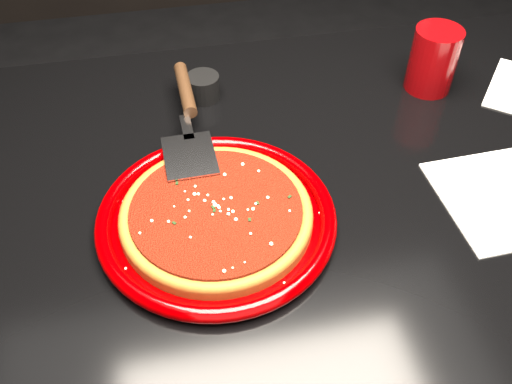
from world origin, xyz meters
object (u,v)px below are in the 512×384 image
Objects in this scene: plate at (217,218)px; cup at (433,60)px; table at (298,322)px; ramekin at (203,87)px; pizza_server at (188,117)px.

cup reaches higher than plate.
table is 0.48m from ramekin.
plate is 0.29m from ramekin.
ramekin is at bearing 117.75° from table.
table is 10.92× the size of cup.
ramekin is (0.02, 0.29, 0.01)m from plate.
table is at bearing -41.99° from pizza_server.
table is 0.54m from cup.
cup is at bearing 6.29° from pizza_server.
cup is 0.39m from ramekin.
pizza_server is (-0.01, 0.19, 0.03)m from plate.
plate is at bearing -94.06° from ramekin.
plate is 2.94× the size of cup.
plate is at bearing -149.07° from cup.
pizza_server reaches higher than plate.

